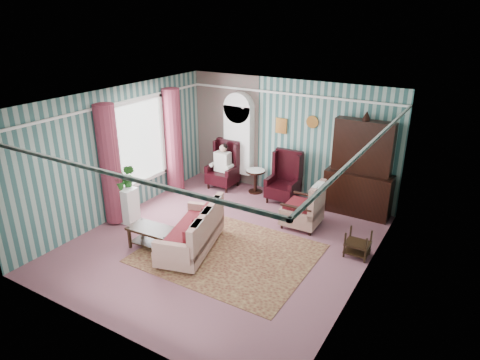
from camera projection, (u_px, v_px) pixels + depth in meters
The scene contains 17 objects.
floor at pixel (224, 243), 8.70m from camera, with size 6.00×6.00×0.00m, color #884F56.
room_shell at pixel (201, 141), 8.39m from camera, with size 5.53×6.02×2.91m.
bookcase at pixel (239, 145), 11.19m from camera, with size 0.80×0.28×2.24m, color white.
dresser_hutch at pixel (361, 165), 9.52m from camera, with size 1.50×0.56×2.36m, color black.
wingback_left at pixel (223, 165), 11.18m from camera, with size 0.76×0.80×1.25m, color black.
wingback_right at pixel (283, 178), 10.35m from camera, with size 0.76×0.80×1.25m, color black.
seated_woman at pixel (223, 166), 11.19m from camera, with size 0.44×0.40×1.18m, color silver, non-canonical shape.
round_side_table at pixel (255, 181), 10.99m from camera, with size 0.50×0.50×0.60m, color black.
nest_table at pixel (358, 243), 8.14m from camera, with size 0.45×0.38×0.54m, color black.
plant_stand at pixel (125, 204), 9.45m from camera, with size 0.55×0.35×0.80m, color white.
rug at pixel (228, 253), 8.32m from camera, with size 3.20×2.60×0.01m, color #431616.
sofa at pixel (191, 228), 8.27m from camera, with size 1.83×0.97×0.97m, color beige.
floral_armchair at pixel (302, 203), 9.19m from camera, with size 0.86×0.81×1.07m, color beige.
coffee_table at pixel (153, 238), 8.41m from camera, with size 0.98×0.50×0.45m, color black.
potted_plant_a at pixel (118, 180), 9.13m from camera, with size 0.39×0.34×0.43m, color #1B561B.
potted_plant_b at pixel (128, 175), 9.28m from camera, with size 0.29×0.23×0.52m, color #174A1A.
potted_plant_c at pixel (119, 179), 9.29m from camera, with size 0.21×0.21×0.38m, color #27551A.
Camera 1 is at (4.19, -6.35, 4.43)m, focal length 32.00 mm.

